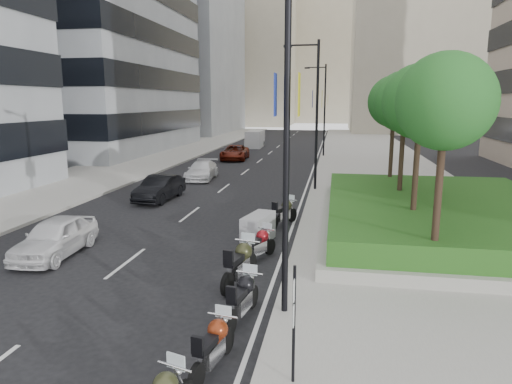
% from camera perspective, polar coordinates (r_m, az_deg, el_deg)
% --- Properties ---
extents(ground, '(160.00, 160.00, 0.00)m').
position_cam_1_polar(ground, '(12.56, -17.64, -15.02)').
color(ground, black).
rests_on(ground, ground).
extents(sidewalk_right, '(10.00, 100.00, 0.15)m').
position_cam_1_polar(sidewalk_right, '(40.43, 14.85, 3.22)').
color(sidewalk_right, '#9E9B93').
rests_on(sidewalk_right, ground).
extents(sidewalk_left, '(8.00, 100.00, 0.15)m').
position_cam_1_polar(sidewalk_left, '(43.89, -13.66, 3.89)').
color(sidewalk_left, '#9E9B93').
rests_on(sidewalk_left, ground).
extents(lane_edge, '(0.12, 100.00, 0.01)m').
position_cam_1_polar(lane_edge, '(40.32, 7.31, 3.39)').
color(lane_edge, silver).
rests_on(lane_edge, ground).
extents(lane_centre, '(0.12, 100.00, 0.01)m').
position_cam_1_polar(lane_centre, '(40.88, 0.00, 3.58)').
color(lane_centre, silver).
rests_on(lane_centre, ground).
extents(building_grey_far, '(22.00, 26.00, 30.00)m').
position_cam_1_polar(building_grey_far, '(85.70, -10.78, 17.44)').
color(building_grey_far, gray).
rests_on(building_grey_far, ground).
extents(building_cream_right, '(28.00, 24.00, 36.00)m').
position_cam_1_polar(building_cream_right, '(92.28, 21.24, 18.32)').
color(building_cream_right, '#B7AD93').
rests_on(building_cream_right, ground).
extents(building_cream_left, '(26.00, 24.00, 34.00)m').
position_cam_1_polar(building_cream_left, '(112.98, -2.25, 17.09)').
color(building_cream_left, '#B7AD93').
rests_on(building_cream_left, ground).
extents(building_cream_centre, '(30.00, 24.00, 38.00)m').
position_cam_1_polar(building_cream_centre, '(130.66, 8.71, 17.06)').
color(building_cream_centre, '#B7AD93').
rests_on(building_cream_centre, ground).
extents(planter, '(10.00, 14.00, 0.40)m').
position_cam_1_polar(planter, '(21.05, 22.07, -3.62)').
color(planter, '#A09E95').
rests_on(planter, sidewalk_right).
extents(hedge, '(9.40, 13.40, 0.80)m').
position_cam_1_polar(hedge, '(20.91, 22.19, -2.03)').
color(hedge, '#175118').
rests_on(hedge, planter).
extents(tree_0, '(2.80, 2.80, 6.30)m').
position_cam_1_polar(tree_0, '(14.24, 22.61, 10.31)').
color(tree_0, '#332319').
rests_on(tree_0, planter).
extents(tree_1, '(2.80, 2.80, 6.30)m').
position_cam_1_polar(tree_1, '(18.17, 19.88, 10.52)').
color(tree_1, '#332319').
rests_on(tree_1, planter).
extents(tree_2, '(2.80, 2.80, 6.30)m').
position_cam_1_polar(tree_2, '(22.12, 18.12, 10.64)').
color(tree_2, '#332319').
rests_on(tree_2, planter).
extents(tree_3, '(2.80, 2.80, 6.30)m').
position_cam_1_polar(tree_3, '(26.09, 16.89, 10.72)').
color(tree_3, '#332319').
rests_on(tree_3, planter).
extents(lamp_post_0, '(2.34, 0.45, 9.00)m').
position_cam_1_polar(lamp_post_0, '(11.00, 3.06, 9.24)').
color(lamp_post_0, black).
rests_on(lamp_post_0, ground).
extents(lamp_post_1, '(2.34, 0.45, 9.00)m').
position_cam_1_polar(lamp_post_1, '(27.95, 7.31, 10.36)').
color(lamp_post_1, black).
rests_on(lamp_post_1, ground).
extents(lamp_post_2, '(2.34, 0.45, 9.00)m').
position_cam_1_polar(lamp_post_2, '(45.93, 8.40, 10.64)').
color(lamp_post_2, black).
rests_on(lamp_post_2, ground).
extents(parking_sign, '(0.06, 0.32, 2.50)m').
position_cam_1_polar(parking_sign, '(8.88, 4.76, -15.48)').
color(parking_sign, black).
rests_on(parking_sign, ground).
extents(motorcycle_1, '(0.67, 2.02, 1.01)m').
position_cam_1_polar(motorcycle_1, '(9.89, -5.33, -18.55)').
color(motorcycle_1, black).
rests_on(motorcycle_1, ground).
extents(motorcycle_2, '(0.73, 2.17, 1.09)m').
position_cam_1_polar(motorcycle_2, '(11.82, -1.67, -13.07)').
color(motorcycle_2, black).
rests_on(motorcycle_2, ground).
extents(motorcycle_3, '(0.84, 2.44, 1.23)m').
position_cam_1_polar(motorcycle_3, '(13.92, -1.98, -8.89)').
color(motorcycle_3, black).
rests_on(motorcycle_3, ground).
extents(motorcycle_4, '(1.03, 1.95, 1.04)m').
position_cam_1_polar(motorcycle_4, '(15.95, 0.35, -6.61)').
color(motorcycle_4, black).
rests_on(motorcycle_4, ground).
extents(motorcycle_5, '(1.16, 1.99, 1.13)m').
position_cam_1_polar(motorcycle_5, '(17.85, 0.27, -4.63)').
color(motorcycle_5, black).
rests_on(motorcycle_5, ground).
extents(motorcycle_6, '(1.10, 2.08, 1.11)m').
position_cam_1_polar(motorcycle_6, '(20.37, 3.50, -2.57)').
color(motorcycle_6, black).
rests_on(motorcycle_6, ground).
extents(car_a, '(1.82, 4.12, 1.38)m').
position_cam_1_polar(car_a, '(17.90, -23.81, -5.15)').
color(car_a, white).
rests_on(car_a, ground).
extents(car_b, '(1.70, 4.26, 1.38)m').
position_cam_1_polar(car_b, '(26.09, -11.95, 0.48)').
color(car_b, black).
rests_on(car_b, ground).
extents(car_c, '(2.11, 4.54, 1.28)m').
position_cam_1_polar(car_c, '(32.70, -6.80, 2.71)').
color(car_c, white).
rests_on(car_c, ground).
extents(car_d, '(2.61, 5.13, 1.39)m').
position_cam_1_polar(car_d, '(43.57, -2.67, 4.96)').
color(car_d, '#61180B').
rests_on(car_d, ground).
extents(delivery_van, '(1.94, 4.79, 1.99)m').
position_cam_1_polar(delivery_van, '(55.55, -0.15, 6.57)').
color(delivery_van, silver).
rests_on(delivery_van, ground).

